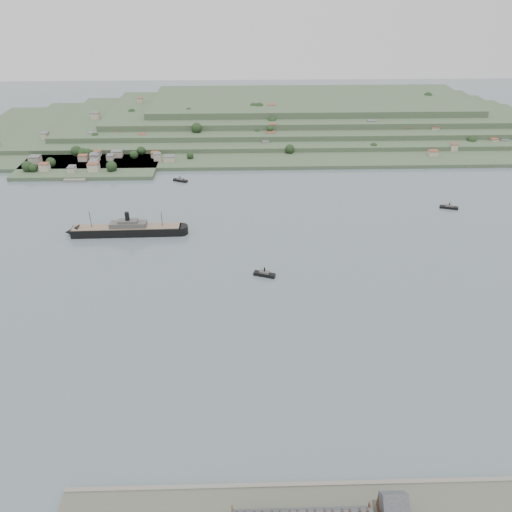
{
  "coord_description": "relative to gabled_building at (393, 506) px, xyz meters",
  "views": [
    {
      "loc": [
        -31.27,
        -283.09,
        198.39
      ],
      "look_at": [
        -22.56,
        30.0,
        10.96
      ],
      "focal_mm": 35.0,
      "sensor_mm": 36.0,
      "label": 1
    }
  ],
  "objects": [
    {
      "name": "ground",
      "position": [
        -27.5,
        164.0,
        -8.19
      ],
      "size": [
        1400.0,
        1400.0,
        0.0
      ],
      "primitive_type": "plane",
      "color": "slate",
      "rests_on": "ground"
    },
    {
      "name": "tugboat",
      "position": [
        -44.17,
        183.89,
        -6.45
      ],
      "size": [
        16.35,
        9.25,
        7.13
      ],
      "color": "black",
      "rests_on": "ground"
    },
    {
      "name": "gabled_building",
      "position": [
        0.0,
        0.0,
        0.0
      ],
      "size": [
        10.4,
        10.18,
        14.09
      ],
      "color": "#452318",
      "rests_on": "ground"
    },
    {
      "name": "steamship",
      "position": [
        -158.54,
        250.27,
        -3.67
      ],
      "size": [
        101.88,
        13.94,
        24.45
      ],
      "color": "black",
      "rests_on": "ground"
    },
    {
      "name": "ferry_west",
      "position": [
        -123.65,
        364.87,
        -6.8
      ],
      "size": [
        15.76,
        10.1,
        5.76
      ],
      "color": "black",
      "rests_on": "ground"
    },
    {
      "name": "far_peninsula",
      "position": [
        0.41,
        557.1,
        3.69
      ],
      "size": [
        760.0,
        309.0,
        30.0
      ],
      "color": "#3E5136",
      "rests_on": "ground"
    },
    {
      "name": "ferry_east",
      "position": [
        130.65,
        292.82,
        -6.74
      ],
      "size": [
        16.6,
        8.92,
        6.0
      ],
      "color": "black",
      "rests_on": "ground"
    }
  ]
}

